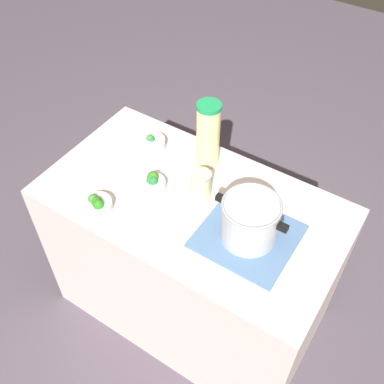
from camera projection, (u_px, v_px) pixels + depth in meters
name	position (u px, v px, depth m)	size (l,w,h in m)	color
ground_plane	(192.00, 305.00, 2.53)	(8.00, 8.00, 0.00)	#564B58
counter_slab	(192.00, 260.00, 2.21)	(1.27, 0.70, 0.87)	beige
dish_cloth	(248.00, 236.00, 1.76)	(0.36, 0.34, 0.01)	#50729C
cooking_pot	(250.00, 220.00, 1.69)	(0.29, 0.22, 0.18)	#B7B7BC
lemonade_pitcher	(208.00, 135.00, 1.93)	(0.10, 0.10, 0.31)	#F9E590
mason_jar	(201.00, 185.00, 1.86)	(0.09, 0.09, 0.13)	beige
broccoli_bowl_front	(97.00, 204.00, 1.84)	(0.12, 0.12, 0.07)	silver
broccoli_bowl_center	(152.00, 183.00, 1.92)	(0.11, 0.11, 0.08)	silver
broccoli_bowl_back	(151.00, 143.00, 2.09)	(0.13, 0.13, 0.07)	silver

